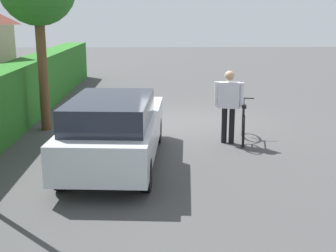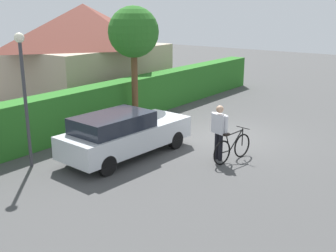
# 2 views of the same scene
# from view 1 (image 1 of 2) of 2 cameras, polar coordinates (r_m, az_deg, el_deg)

# --- Properties ---
(ground_plane) EXTENTS (60.00, 60.00, 0.00)m
(ground_plane) POSITION_cam_1_polar(r_m,az_deg,el_deg) (13.00, 2.00, 0.57)
(ground_plane) COLOR #434343
(hedge_row) EXTENTS (19.37, 0.90, 1.68)m
(hedge_row) POSITION_cam_1_polar(r_m,az_deg,el_deg) (13.39, -18.40, 3.92)
(hedge_row) COLOR #296B22
(hedge_row) RESTS_ON ground
(parked_car_near) EXTENTS (4.59, 1.96, 1.47)m
(parked_car_near) POSITION_cam_1_polar(r_m,az_deg,el_deg) (9.15, -6.73, -0.30)
(parked_car_near) COLOR silver
(parked_car_near) RESTS_ON ground
(bicycle) EXTENTS (1.73, 0.51, 0.99)m
(bicycle) POSITION_cam_1_polar(r_m,az_deg,el_deg) (11.06, 9.49, 0.19)
(bicycle) COLOR black
(bicycle) RESTS_ON ground
(person_rider) EXTENTS (0.34, 0.67, 1.74)m
(person_rider) POSITION_cam_1_polar(r_m,az_deg,el_deg) (10.71, 7.70, 3.17)
(person_rider) COLOR black
(person_rider) RESTS_ON ground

